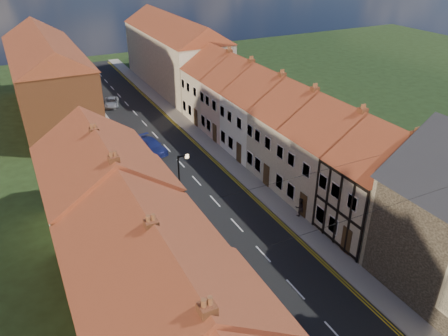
{
  "coord_description": "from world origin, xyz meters",
  "views": [
    {
      "loc": [
        -13.71,
        -6.93,
        20.15
      ],
      "look_at": [
        0.48,
        21.22,
        3.5
      ],
      "focal_mm": 35.0,
      "sensor_mm": 36.0,
      "label": 1
    }
  ],
  "objects_px": {
    "lamppost": "(181,186)",
    "car_far": "(152,146)",
    "car_near": "(287,336)",
    "car_distant": "(112,102)",
    "car_mid": "(149,163)",
    "pedestrian_right": "(300,207)"
  },
  "relations": [
    {
      "from": "lamppost",
      "to": "car_far",
      "type": "height_order",
      "value": "lamppost"
    },
    {
      "from": "car_far",
      "to": "pedestrian_right",
      "type": "bearing_deg",
      "value": -79.61
    },
    {
      "from": "car_mid",
      "to": "car_far",
      "type": "distance_m",
      "value": 3.99
    },
    {
      "from": "car_far",
      "to": "car_distant",
      "type": "height_order",
      "value": "car_far"
    },
    {
      "from": "lamppost",
      "to": "car_near",
      "type": "distance_m",
      "value": 13.69
    },
    {
      "from": "lamppost",
      "to": "car_near",
      "type": "relative_size",
      "value": 1.4
    },
    {
      "from": "car_near",
      "to": "car_mid",
      "type": "height_order",
      "value": "car_near"
    },
    {
      "from": "car_near",
      "to": "pedestrian_right",
      "type": "height_order",
      "value": "pedestrian_right"
    },
    {
      "from": "car_far",
      "to": "pedestrian_right",
      "type": "height_order",
      "value": "pedestrian_right"
    },
    {
      "from": "car_mid",
      "to": "pedestrian_right",
      "type": "distance_m",
      "value": 15.87
    },
    {
      "from": "car_near",
      "to": "car_far",
      "type": "bearing_deg",
      "value": 92.66
    },
    {
      "from": "lamppost",
      "to": "car_distant",
      "type": "distance_m",
      "value": 30.2
    },
    {
      "from": "car_mid",
      "to": "car_distant",
      "type": "height_order",
      "value": "car_mid"
    },
    {
      "from": "car_far",
      "to": "pedestrian_right",
      "type": "distance_m",
      "value": 18.5
    },
    {
      "from": "car_far",
      "to": "pedestrian_right",
      "type": "relative_size",
      "value": 2.82
    },
    {
      "from": "lamppost",
      "to": "car_far",
      "type": "xyz_separation_m",
      "value": [
        2.13,
        14.0,
        -2.88
      ]
    },
    {
      "from": "car_near",
      "to": "pedestrian_right",
      "type": "xyz_separation_m",
      "value": [
        8.05,
        10.16,
        0.19
      ]
    },
    {
      "from": "car_far",
      "to": "lamppost",
      "type": "bearing_deg",
      "value": -109.77
    },
    {
      "from": "car_near",
      "to": "car_distant",
      "type": "distance_m",
      "value": 43.38
    },
    {
      "from": "car_distant",
      "to": "pedestrian_right",
      "type": "bearing_deg",
      "value": -62.4
    },
    {
      "from": "car_near",
      "to": "pedestrian_right",
      "type": "relative_size",
      "value": 2.67
    },
    {
      "from": "lamppost",
      "to": "pedestrian_right",
      "type": "relative_size",
      "value": 3.74
    }
  ]
}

